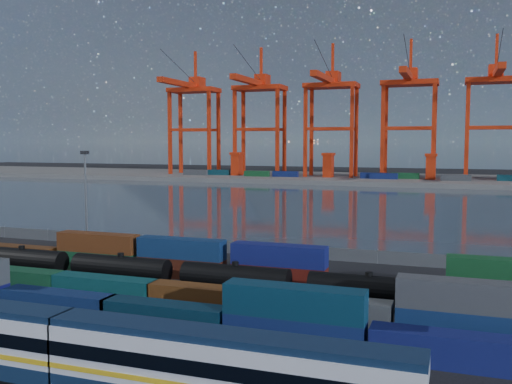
% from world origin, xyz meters
% --- Properties ---
extents(ground, '(700.00, 700.00, 0.00)m').
position_xyz_m(ground, '(0.00, 0.00, 0.00)').
color(ground, black).
rests_on(ground, ground).
extents(harbor_water, '(700.00, 700.00, 0.00)m').
position_xyz_m(harbor_water, '(0.00, 105.00, 0.01)').
color(harbor_water, '#343F4B').
rests_on(harbor_water, ground).
extents(far_quay, '(700.00, 70.00, 2.00)m').
position_xyz_m(far_quay, '(0.00, 210.00, 1.00)').
color(far_quay, '#514F4C').
rests_on(far_quay, ground).
extents(distant_mountains, '(2470.00, 1100.00, 520.00)m').
position_xyz_m(distant_mountains, '(63.02, 1600.00, 220.29)').
color(distant_mountains, '#1E2630').
rests_on(distant_mountains, ground).
extents(container_row_south, '(141.21, 2.58, 5.49)m').
position_xyz_m(container_row_south, '(-11.50, -9.59, 1.96)').
color(container_row_south, '#3A3D3F').
rests_on(container_row_south, ground).
extents(container_row_mid, '(142.47, 2.59, 5.52)m').
position_xyz_m(container_row_mid, '(-2.06, -2.54, 1.84)').
color(container_row_mid, '#393B3D').
rests_on(container_row_mid, ground).
extents(container_row_north, '(141.83, 2.48, 5.28)m').
position_xyz_m(container_row_north, '(7.47, 10.48, 2.08)').
color(container_row_north, navy).
rests_on(container_row_north, ground).
extents(tanker_string, '(91.10, 2.92, 4.18)m').
position_xyz_m(tanker_string, '(-1.10, 3.93, 2.10)').
color(tanker_string, black).
rests_on(tanker_string, ground).
extents(waterfront_fence, '(160.12, 0.12, 2.20)m').
position_xyz_m(waterfront_fence, '(-0.00, 28.00, 1.00)').
color(waterfront_fence, '#595B5E').
rests_on(waterfront_fence, ground).
extents(yard_light_mast, '(1.60, 0.40, 16.60)m').
position_xyz_m(yard_light_mast, '(-30.00, 26.00, 9.30)').
color(yard_light_mast, slate).
rests_on(yard_light_mast, ground).
extents(gantry_cranes, '(199.38, 46.81, 63.39)m').
position_xyz_m(gantry_cranes, '(-7.50, 203.32, 38.86)').
color(gantry_cranes, red).
rests_on(gantry_cranes, ground).
extents(quay_containers, '(172.58, 10.99, 2.60)m').
position_xyz_m(quay_containers, '(-11.00, 195.46, 3.30)').
color(quay_containers, navy).
rests_on(quay_containers, far_quay).
extents(straddle_carriers, '(140.00, 7.00, 11.10)m').
position_xyz_m(straddle_carriers, '(-2.50, 200.00, 7.82)').
color(straddle_carriers, red).
rests_on(straddle_carriers, far_quay).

